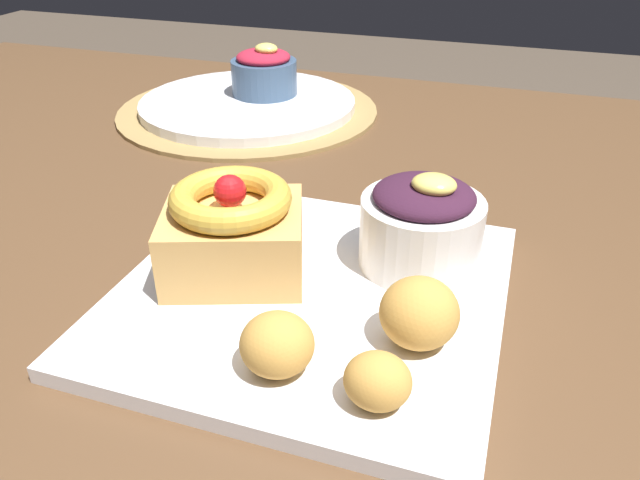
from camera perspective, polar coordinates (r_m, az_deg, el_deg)
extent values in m
cube|color=brown|center=(0.56, -2.52, -0.30)|extent=(1.50, 0.95, 0.04)
cylinder|color=brown|center=(1.35, -22.95, -1.07)|extent=(0.07, 0.07, 0.69)
cylinder|color=#997A47|center=(0.83, -6.59, 11.75)|extent=(0.33, 0.33, 0.00)
cube|color=white|center=(0.45, -0.82, -4.99)|extent=(0.27, 0.27, 0.01)
cube|color=tan|center=(0.45, -7.89, -0.10)|extent=(0.12, 0.11, 0.05)
torus|color=gold|center=(0.44, -8.21, 3.79)|extent=(0.11, 0.11, 0.02)
sphere|color=red|center=(0.43, -8.27, 4.47)|extent=(0.02, 0.02, 0.02)
cylinder|color=white|center=(0.46, 9.21, 0.67)|extent=(0.09, 0.09, 0.05)
ellipsoid|color=#38192D|center=(0.45, 9.53, 4.03)|extent=(0.07, 0.07, 0.02)
ellipsoid|color=#EAD666|center=(0.44, 10.42, 5.05)|extent=(0.03, 0.03, 0.01)
ellipsoid|color=gold|center=(0.35, 5.31, -12.75)|extent=(0.04, 0.04, 0.03)
ellipsoid|color=gold|center=(0.39, 9.09, -6.62)|extent=(0.05, 0.05, 0.04)
ellipsoid|color=gold|center=(0.37, -3.96, -9.52)|extent=(0.04, 0.04, 0.04)
cylinder|color=white|center=(0.83, -6.63, 12.31)|extent=(0.28, 0.28, 0.01)
cylinder|color=#3D5675|center=(0.84, -5.14, 14.64)|extent=(0.08, 0.08, 0.04)
ellipsoid|color=#A31E33|center=(0.83, -5.22, 16.36)|extent=(0.07, 0.07, 0.02)
ellipsoid|color=#EAD666|center=(0.82, -4.96, 17.08)|extent=(0.03, 0.03, 0.01)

